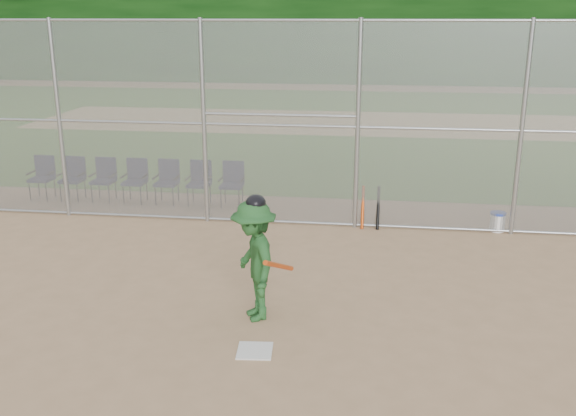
# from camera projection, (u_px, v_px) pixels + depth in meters

# --- Properties ---
(ground) EXTENTS (100.00, 100.00, 0.00)m
(ground) POSITION_uv_depth(u_px,v_px,m) (262.00, 347.00, 8.12)
(ground) COLOR #A7815C
(ground) RESTS_ON ground
(grass_strip) EXTENTS (100.00, 100.00, 0.00)m
(grass_strip) POSITION_uv_depth(u_px,v_px,m) (341.00, 122.00, 25.20)
(grass_strip) COLOR #32601C
(grass_strip) RESTS_ON ground
(dirt_patch_far) EXTENTS (24.00, 24.00, 0.00)m
(dirt_patch_far) POSITION_uv_depth(u_px,v_px,m) (341.00, 122.00, 25.20)
(dirt_patch_far) COLOR tan
(dirt_patch_far) RESTS_ON ground
(backstop_fence) EXTENTS (16.09, 0.09, 4.00)m
(backstop_fence) POSITION_uv_depth(u_px,v_px,m) (305.00, 122.00, 12.27)
(backstop_fence) COLOR gray
(backstop_fence) RESTS_ON ground
(home_plate) EXTENTS (0.47, 0.47, 0.02)m
(home_plate) POSITION_uv_depth(u_px,v_px,m) (255.00, 351.00, 8.02)
(home_plate) COLOR silver
(home_plate) RESTS_ON ground
(batter_at_plate) EXTENTS (1.06, 1.42, 1.77)m
(batter_at_plate) POSITION_uv_depth(u_px,v_px,m) (254.00, 260.00, 8.69)
(batter_at_plate) COLOR #215224
(batter_at_plate) RESTS_ON ground
(water_cooler) EXTENTS (0.30, 0.30, 0.38)m
(water_cooler) POSITION_uv_depth(u_px,v_px,m) (498.00, 222.00, 12.45)
(water_cooler) COLOR white
(water_cooler) RESTS_ON ground
(spare_bats) EXTENTS (0.36, 0.28, 0.84)m
(spare_bats) POSITION_uv_depth(u_px,v_px,m) (370.00, 208.00, 12.57)
(spare_bats) COLOR #D84C14
(spare_bats) RESTS_ON ground
(chair_0) EXTENTS (0.54, 0.52, 0.96)m
(chair_0) POSITION_uv_depth(u_px,v_px,m) (41.00, 178.00, 14.60)
(chair_0) COLOR #0E1333
(chair_0) RESTS_ON ground
(chair_1) EXTENTS (0.54, 0.52, 0.96)m
(chair_1) POSITION_uv_depth(u_px,v_px,m) (72.00, 179.00, 14.51)
(chair_1) COLOR #0E1333
(chair_1) RESTS_ON ground
(chair_2) EXTENTS (0.54, 0.52, 0.96)m
(chair_2) POSITION_uv_depth(u_px,v_px,m) (103.00, 180.00, 14.42)
(chair_2) COLOR #0E1333
(chair_2) RESTS_ON ground
(chair_3) EXTENTS (0.54, 0.52, 0.96)m
(chair_3) POSITION_uv_depth(u_px,v_px,m) (134.00, 181.00, 14.32)
(chair_3) COLOR #0E1333
(chair_3) RESTS_ON ground
(chair_4) EXTENTS (0.54, 0.52, 0.96)m
(chair_4) POSITION_uv_depth(u_px,v_px,m) (166.00, 182.00, 14.23)
(chair_4) COLOR #0E1333
(chair_4) RESTS_ON ground
(chair_5) EXTENTS (0.54, 0.52, 0.96)m
(chair_5) POSITION_uv_depth(u_px,v_px,m) (199.00, 183.00, 14.13)
(chair_5) COLOR #0E1333
(chair_5) RESTS_ON ground
(chair_6) EXTENTS (0.54, 0.52, 0.96)m
(chair_6) POSITION_uv_depth(u_px,v_px,m) (232.00, 185.00, 14.04)
(chair_6) COLOR #0E1333
(chair_6) RESTS_ON ground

